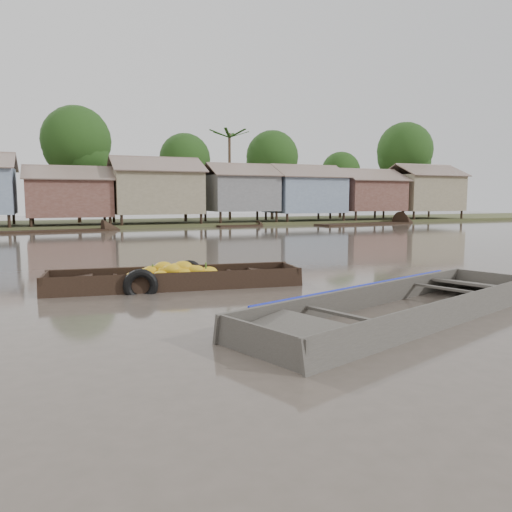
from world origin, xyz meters
name	(u,v)px	position (x,y,z in m)	size (l,w,h in m)	color
ground	(307,298)	(0.00, 0.00, 0.00)	(120.00, 120.00, 0.00)	#50473D
riverbank	(156,187)	(3.03, 31.86, 3.07)	(120.00, 12.47, 10.22)	#384723
banana_boat	(172,279)	(-2.44, 2.49, 0.19)	(6.31, 2.22, 0.86)	black
viewer_boat	(405,313)	(0.88, -2.21, 0.06)	(7.69, 4.29, 0.60)	#423E37
distant_boats	(255,230)	(8.38, 23.53, -0.05)	(49.92, 15.73, 0.35)	black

